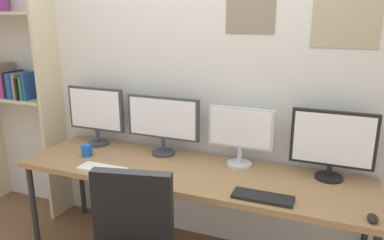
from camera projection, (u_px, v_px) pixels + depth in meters
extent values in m
cube|color=silver|center=(210.00, 81.00, 2.81)|extent=(4.86, 0.10, 2.60)
cube|color=gray|center=(251.00, 1.00, 2.50)|extent=(0.34, 0.01, 0.43)
cube|color=tan|center=(347.00, 8.00, 2.30)|extent=(0.41, 0.01, 0.49)
cube|color=#936D47|center=(189.00, 173.00, 2.59)|extent=(2.46, 0.68, 0.04)
cylinder|color=#262628|center=(34.00, 208.00, 2.85)|extent=(0.04, 0.04, 0.70)
cylinder|color=#262628|center=(82.00, 178.00, 3.37)|extent=(0.04, 0.04, 0.70)
cylinder|color=#262628|center=(365.00, 232.00, 2.53)|extent=(0.04, 0.04, 0.70)
cube|color=beige|center=(52.00, 112.00, 3.22)|extent=(0.03, 0.28, 1.93)
cube|color=beige|center=(16.00, 98.00, 3.34)|extent=(0.76, 0.28, 0.02)
cube|color=beige|center=(5.00, 13.00, 3.14)|extent=(0.76, 0.28, 0.02)
cube|color=white|center=(0.00, 83.00, 3.35)|extent=(0.03, 0.22, 0.23)
cube|color=gray|center=(4.00, 80.00, 3.33)|extent=(0.05, 0.22, 0.30)
cube|color=#8C338C|center=(11.00, 85.00, 3.33)|extent=(0.05, 0.22, 0.21)
cube|color=black|center=(14.00, 84.00, 3.31)|extent=(0.02, 0.22, 0.23)
cube|color=#1E4799|center=(18.00, 85.00, 3.29)|extent=(0.05, 0.22, 0.22)
cube|color=gray|center=(23.00, 85.00, 3.27)|extent=(0.04, 0.22, 0.22)
cube|color=black|center=(26.00, 87.00, 3.25)|extent=(0.02, 0.22, 0.19)
cube|color=#287F3D|center=(30.00, 87.00, 3.25)|extent=(0.03, 0.22, 0.20)
cube|color=#1E4799|center=(33.00, 85.00, 3.22)|extent=(0.03, 0.22, 0.24)
cube|color=black|center=(133.00, 213.00, 2.01)|extent=(0.44, 0.16, 0.48)
cylinder|color=#38383D|center=(98.00, 143.00, 3.09)|extent=(0.18, 0.18, 0.02)
cylinder|color=#38383D|center=(98.00, 136.00, 3.08)|extent=(0.03, 0.03, 0.11)
cube|color=#38383D|center=(96.00, 109.00, 3.02)|extent=(0.50, 0.03, 0.35)
cube|color=white|center=(95.00, 109.00, 3.00)|extent=(0.46, 0.01, 0.32)
cylinder|color=#38383D|center=(163.00, 153.00, 2.88)|extent=(0.18, 0.18, 0.02)
cylinder|color=#38383D|center=(163.00, 145.00, 2.86)|extent=(0.03, 0.03, 0.11)
cube|color=#38383D|center=(163.00, 118.00, 2.81)|extent=(0.59, 0.03, 0.32)
cube|color=white|center=(162.00, 118.00, 2.79)|extent=(0.54, 0.01, 0.29)
cylinder|color=silver|center=(239.00, 164.00, 2.66)|extent=(0.18, 0.18, 0.02)
cylinder|color=silver|center=(240.00, 155.00, 2.64)|extent=(0.03, 0.03, 0.12)
cube|color=silver|center=(241.00, 128.00, 2.59)|extent=(0.46, 0.03, 0.29)
cube|color=white|center=(240.00, 128.00, 2.58)|extent=(0.43, 0.01, 0.26)
cylinder|color=black|center=(329.00, 177.00, 2.45)|extent=(0.18, 0.18, 0.02)
cylinder|color=black|center=(329.00, 171.00, 2.43)|extent=(0.03, 0.03, 0.07)
cube|color=black|center=(333.00, 139.00, 2.38)|extent=(0.53, 0.03, 0.37)
cube|color=white|center=(333.00, 140.00, 2.36)|extent=(0.48, 0.01, 0.33)
cube|color=silver|center=(102.00, 169.00, 2.58)|extent=(0.34, 0.13, 0.02)
cube|color=black|center=(263.00, 197.00, 2.18)|extent=(0.36, 0.13, 0.02)
ellipsoid|color=black|center=(373.00, 218.00, 1.94)|extent=(0.06, 0.10, 0.03)
cylinder|color=blue|center=(86.00, 150.00, 2.83)|extent=(0.08, 0.08, 0.09)
torus|color=blue|center=(91.00, 151.00, 2.82)|extent=(0.06, 0.01, 0.06)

